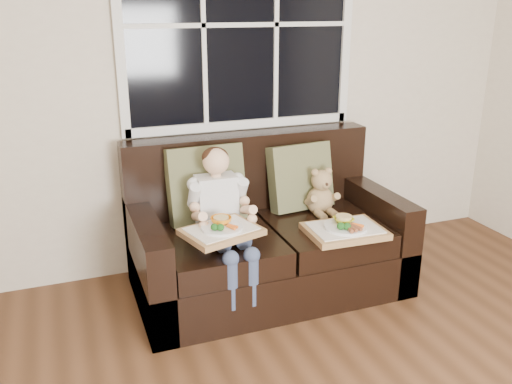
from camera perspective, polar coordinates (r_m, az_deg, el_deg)
name	(u,v)px	position (r m, az deg, el deg)	size (l,w,h in m)	color
window_back	(240,25)	(3.68, -1.69, 17.19)	(1.62, 0.04, 1.37)	black
loveseat	(265,241)	(3.56, 0.96, -5.19)	(1.70, 0.92, 0.96)	black
pillow_left	(206,184)	(3.45, -5.28, 0.81)	(0.49, 0.24, 0.50)	#5C613C
pillow_right	(300,177)	(3.68, 4.69, 1.61)	(0.46, 0.25, 0.46)	#5C613C
child	(221,207)	(3.23, -3.68, -1.62)	(0.36, 0.59, 0.81)	silver
teddy_bear	(321,195)	(3.62, 6.86, -0.29)	(0.19, 0.24, 0.33)	tan
tray_left	(221,230)	(3.06, -3.66, -3.99)	(0.48, 0.42, 0.09)	#AF7A4F
tray_right	(345,229)	(3.34, 9.33, -3.90)	(0.47, 0.37, 0.11)	#AF7A4F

